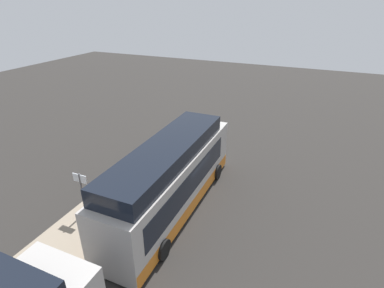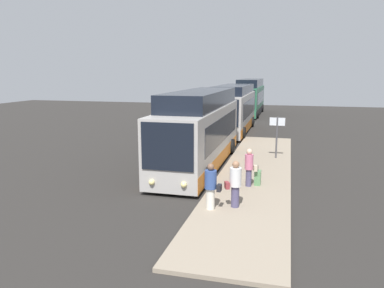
{
  "view_description": "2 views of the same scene",
  "coord_description": "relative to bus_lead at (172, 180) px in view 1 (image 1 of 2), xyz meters",
  "views": [
    {
      "loc": [
        -12.57,
        -6.02,
        10.22
      ],
      "look_at": [
        3.01,
        0.81,
        1.94
      ],
      "focal_mm": 28.0,
      "sensor_mm": 36.0,
      "label": 1
    },
    {
      "loc": [
        18.05,
        4.71,
        4.94
      ],
      "look_at": [
        3.01,
        0.81,
        1.94
      ],
      "focal_mm": 35.0,
      "sensor_mm": 36.0,
      "label": 2
    }
  ],
  "objects": [
    {
      "name": "suitcase",
      "position": [
        3.18,
        3.33,
        -1.36
      ],
      "size": [
        0.45,
        0.27,
        0.86
      ],
      "color": "#598C59",
      "rests_on": "platform"
    },
    {
      "name": "ground",
      "position": [
        0.99,
        -0.21,
        -1.8
      ],
      "size": [
        80.0,
        80.0,
        0.0
      ],
      "primitive_type": "plane",
      "color": "#2B2826"
    },
    {
      "name": "passenger_waiting",
      "position": [
        3.49,
        2.99,
        -0.79
      ],
      "size": [
        0.42,
        0.58,
        1.64
      ],
      "rotation": [
        0.0,
        0.0,
        0.21
      ],
      "color": "#4C476B",
      "rests_on": "platform"
    },
    {
      "name": "passenger_with_bags",
      "position": [
        6.58,
        1.96,
        -0.79
      ],
      "size": [
        0.45,
        0.61,
        1.67
      ],
      "rotation": [
        0.0,
        0.0,
        -0.04
      ],
      "color": "silver",
      "rests_on": "platform"
    },
    {
      "name": "passenger_boarding",
      "position": [
        6.15,
        2.76,
        -0.76
      ],
      "size": [
        0.56,
        0.68,
        1.72
      ],
      "rotation": [
        0.0,
        0.0,
        -2.73
      ],
      "color": "#4C476B",
      "rests_on": "platform"
    },
    {
      "name": "platform",
      "position": [
        0.99,
        3.07,
        -1.73
      ],
      "size": [
        20.0,
        3.35,
        0.12
      ],
      "color": "gray",
      "rests_on": "ground"
    },
    {
      "name": "sign_post",
      "position": [
        -2.3,
        3.91,
        -0.14
      ],
      "size": [
        0.1,
        0.85,
        2.36
      ],
      "color": "#4C4C51",
      "rests_on": "platform"
    },
    {
      "name": "bus_lead",
      "position": [
        0.0,
        0.0,
        0.0
      ],
      "size": [
        10.97,
        2.73,
        3.98
      ],
      "color": "#B2ADA8",
      "rests_on": "ground"
    }
  ]
}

